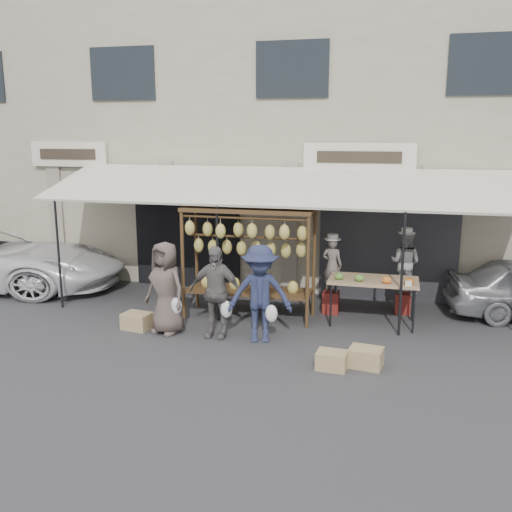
{
  "coord_description": "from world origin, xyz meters",
  "views": [
    {
      "loc": [
        2.36,
        -9.19,
        3.7
      ],
      "look_at": [
        -0.29,
        1.4,
        1.3
      ],
      "focal_mm": 40.0,
      "sensor_mm": 36.0,
      "label": 1
    }
  ],
  "objects_px": {
    "crate_near_a": "(332,360)",
    "crate_near_b": "(366,357)",
    "produce_table": "(373,281)",
    "customer_mid": "(215,292)",
    "customer_left": "(166,288)",
    "customer_right": "(260,294)",
    "crate_far": "(137,321)",
    "vendor_right": "(405,263)",
    "banana_rack": "(248,242)",
    "vendor_left": "(332,265)"
  },
  "relations": [
    {
      "from": "customer_mid",
      "to": "customer_right",
      "type": "xyz_separation_m",
      "value": [
        0.84,
        -0.05,
        0.03
      ]
    },
    {
      "from": "customer_right",
      "to": "crate_near_a",
      "type": "distance_m",
      "value": 1.83
    },
    {
      "from": "vendor_right",
      "to": "customer_left",
      "type": "distance_m",
      "value": 4.86
    },
    {
      "from": "customer_left",
      "to": "vendor_left",
      "type": "bearing_deg",
      "value": 53.55
    },
    {
      "from": "customer_mid",
      "to": "customer_right",
      "type": "height_order",
      "value": "customer_right"
    },
    {
      "from": "crate_near_a",
      "to": "crate_near_b",
      "type": "height_order",
      "value": "crate_near_b"
    },
    {
      "from": "produce_table",
      "to": "customer_right",
      "type": "relative_size",
      "value": 0.97
    },
    {
      "from": "vendor_left",
      "to": "customer_mid",
      "type": "relative_size",
      "value": 0.67
    },
    {
      "from": "customer_left",
      "to": "crate_near_b",
      "type": "relative_size",
      "value": 3.34
    },
    {
      "from": "customer_mid",
      "to": "crate_near_b",
      "type": "distance_m",
      "value": 2.94
    },
    {
      "from": "banana_rack",
      "to": "produce_table",
      "type": "bearing_deg",
      "value": 4.32
    },
    {
      "from": "customer_left",
      "to": "crate_near_a",
      "type": "relative_size",
      "value": 3.65
    },
    {
      "from": "banana_rack",
      "to": "customer_right",
      "type": "relative_size",
      "value": 1.48
    },
    {
      "from": "customer_left",
      "to": "crate_near_b",
      "type": "bearing_deg",
      "value": 8.49
    },
    {
      "from": "vendor_right",
      "to": "crate_near_a",
      "type": "bearing_deg",
      "value": 90.78
    },
    {
      "from": "customer_right",
      "to": "crate_near_b",
      "type": "relative_size",
      "value": 3.4
    },
    {
      "from": "produce_table",
      "to": "customer_right",
      "type": "distance_m",
      "value": 2.38
    },
    {
      "from": "banana_rack",
      "to": "vendor_left",
      "type": "relative_size",
      "value": 2.3
    },
    {
      "from": "vendor_right",
      "to": "customer_right",
      "type": "xyz_separation_m",
      "value": [
        -2.49,
        -2.28,
        -0.2
      ]
    },
    {
      "from": "produce_table",
      "to": "crate_near_b",
      "type": "relative_size",
      "value": 3.29
    },
    {
      "from": "crate_near_a",
      "to": "crate_near_b",
      "type": "bearing_deg",
      "value": 22.68
    },
    {
      "from": "customer_right",
      "to": "crate_near_b",
      "type": "bearing_deg",
      "value": -32.04
    },
    {
      "from": "vendor_right",
      "to": "customer_mid",
      "type": "distance_m",
      "value": 4.03
    },
    {
      "from": "banana_rack",
      "to": "vendor_right",
      "type": "height_order",
      "value": "banana_rack"
    },
    {
      "from": "customer_left",
      "to": "customer_mid",
      "type": "relative_size",
      "value": 1.02
    },
    {
      "from": "produce_table",
      "to": "vendor_left",
      "type": "height_order",
      "value": "vendor_left"
    },
    {
      "from": "produce_table",
      "to": "customer_right",
      "type": "bearing_deg",
      "value": -143.32
    },
    {
      "from": "produce_table",
      "to": "crate_near_a",
      "type": "distance_m",
      "value": 2.5
    },
    {
      "from": "produce_table",
      "to": "vendor_left",
      "type": "distance_m",
      "value": 1.02
    },
    {
      "from": "banana_rack",
      "to": "crate_near_a",
      "type": "relative_size",
      "value": 5.49
    },
    {
      "from": "produce_table",
      "to": "vendor_right",
      "type": "xyz_separation_m",
      "value": [
        0.59,
        0.87,
        0.21
      ]
    },
    {
      "from": "customer_left",
      "to": "crate_near_a",
      "type": "xyz_separation_m",
      "value": [
        3.19,
        -0.93,
        -0.72
      ]
    },
    {
      "from": "customer_left",
      "to": "crate_near_a",
      "type": "bearing_deg",
      "value": 3.13
    },
    {
      "from": "produce_table",
      "to": "customer_mid",
      "type": "bearing_deg",
      "value": -153.44
    },
    {
      "from": "crate_far",
      "to": "customer_right",
      "type": "bearing_deg",
      "value": -1.49
    },
    {
      "from": "vendor_left",
      "to": "customer_mid",
      "type": "distance_m",
      "value": 2.68
    },
    {
      "from": "vendor_right",
      "to": "banana_rack",
      "type": "bearing_deg",
      "value": 38.76
    },
    {
      "from": "vendor_left",
      "to": "banana_rack",
      "type": "bearing_deg",
      "value": 32.37
    },
    {
      "from": "banana_rack",
      "to": "crate_far",
      "type": "distance_m",
      "value": 2.63
    },
    {
      "from": "customer_right",
      "to": "crate_near_b",
      "type": "distance_m",
      "value": 2.16
    },
    {
      "from": "produce_table",
      "to": "customer_left",
      "type": "xyz_separation_m",
      "value": [
        -3.7,
        -1.41,
        0.0
      ]
    },
    {
      "from": "customer_left",
      "to": "vendor_right",
      "type": "bearing_deg",
      "value": 47.29
    },
    {
      "from": "banana_rack",
      "to": "produce_table",
      "type": "height_order",
      "value": "banana_rack"
    },
    {
      "from": "customer_right",
      "to": "crate_far",
      "type": "relative_size",
      "value": 3.42
    },
    {
      "from": "banana_rack",
      "to": "vendor_right",
      "type": "relative_size",
      "value": 2.02
    },
    {
      "from": "vendor_right",
      "to": "crate_far",
      "type": "xyz_separation_m",
      "value": [
        -4.92,
        -2.22,
        -0.92
      ]
    },
    {
      "from": "customer_mid",
      "to": "customer_right",
      "type": "distance_m",
      "value": 0.85
    },
    {
      "from": "banana_rack",
      "to": "crate_near_a",
      "type": "height_order",
      "value": "banana_rack"
    },
    {
      "from": "produce_table",
      "to": "crate_near_b",
      "type": "distance_m",
      "value": 2.24
    },
    {
      "from": "customer_left",
      "to": "crate_near_b",
      "type": "distance_m",
      "value": 3.85
    }
  ]
}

